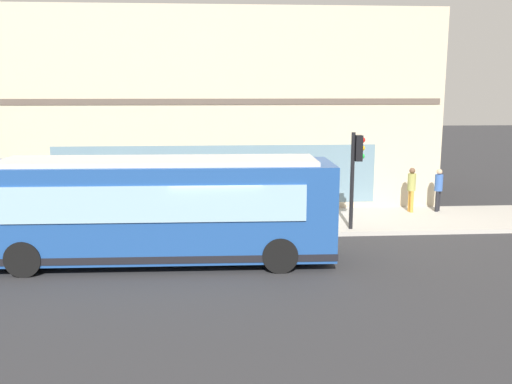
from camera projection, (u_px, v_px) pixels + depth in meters
name	position (u px, v px, depth m)	size (l,w,h in m)	color
ground	(217.00, 262.00, 16.43)	(120.00, 120.00, 0.00)	#2D2D30
sidewalk_curb	(217.00, 223.00, 20.91)	(3.98, 40.00, 0.15)	#B2ADA3
building_corner	(215.00, 109.00, 25.97)	(7.90, 18.69, 8.26)	beige
city_bus_nearside	(160.00, 210.00, 16.21)	(2.78, 10.09, 3.07)	#1E478C
traffic_light_near_corner	(356.00, 162.00, 19.33)	(0.32, 0.49, 3.42)	black
fire_hydrant	(213.00, 220.00, 19.54)	(0.35, 0.35, 0.74)	gold
pedestrian_near_building_entrance	(439.00, 187.00, 22.41)	(0.32, 0.32, 1.73)	black
pedestrian_walking_along_curb	(132.00, 202.00, 19.72)	(0.32, 0.32, 1.62)	#8C3F8C
pedestrian_by_light_pole	(411.00, 186.00, 22.27)	(0.32, 0.32, 1.80)	gold
newspaper_vending_box	(289.00, 203.00, 21.98)	(0.44, 0.43, 0.90)	#BF3F19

